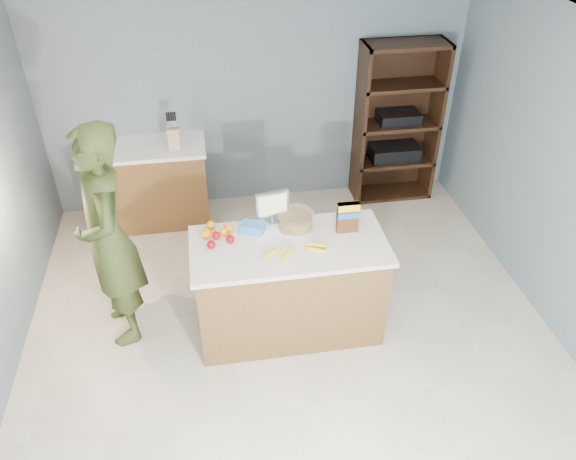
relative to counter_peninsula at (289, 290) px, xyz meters
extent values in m
cube|color=beige|center=(0.00, -0.30, -0.42)|extent=(4.50, 5.00, 0.02)
cube|color=slate|center=(0.00, 2.20, 0.83)|extent=(4.50, 0.02, 2.50)
cube|color=white|center=(0.00, -0.30, 2.08)|extent=(4.50, 5.00, 0.02)
cube|color=brown|center=(0.00, 0.00, 0.01)|extent=(1.50, 0.70, 0.86)
cube|color=silver|center=(0.00, 0.00, 0.46)|extent=(1.56, 0.76, 0.04)
cube|color=black|center=(0.00, 0.00, -0.37)|extent=(1.46, 0.66, 0.10)
cube|color=brown|center=(-1.20, 1.90, 0.01)|extent=(1.20, 0.60, 0.86)
cube|color=white|center=(-1.20, 1.90, 0.46)|extent=(1.24, 0.62, 0.04)
cube|color=black|center=(1.55, 2.18, 0.48)|extent=(0.90, 0.04, 1.80)
cube|color=black|center=(1.12, 2.00, 0.48)|extent=(0.04, 0.40, 1.80)
cube|color=black|center=(1.98, 2.00, 0.48)|extent=(0.04, 0.40, 1.80)
cube|color=black|center=(1.55, 2.00, -0.40)|extent=(0.90, 0.40, 0.04)
cube|color=black|center=(1.55, 2.00, 0.03)|extent=(0.90, 0.40, 0.04)
cube|color=black|center=(1.55, 2.00, 0.48)|extent=(0.90, 0.40, 0.04)
cube|color=black|center=(1.55, 2.00, 0.93)|extent=(0.90, 0.40, 0.04)
cube|color=black|center=(1.55, 2.00, 1.36)|extent=(0.90, 0.40, 0.04)
cube|color=black|center=(1.55, 2.00, 0.13)|extent=(0.55, 0.32, 0.16)
cube|color=black|center=(1.55, 2.00, 0.56)|extent=(0.45, 0.30, 0.12)
imported|color=#35411A|center=(-1.39, 0.21, 0.54)|extent=(0.62, 0.79, 1.92)
cube|color=tan|center=(-0.89, 1.81, 0.59)|extent=(0.12, 0.10, 0.22)
cylinder|color=black|center=(-0.93, 1.81, 0.75)|extent=(0.02, 0.02, 0.09)
cylinder|color=black|center=(-0.91, 1.81, 0.75)|extent=(0.02, 0.02, 0.09)
cylinder|color=black|center=(-0.89, 1.81, 0.75)|extent=(0.02, 0.02, 0.09)
cylinder|color=black|center=(-0.87, 1.81, 0.75)|extent=(0.02, 0.02, 0.09)
cylinder|color=black|center=(-0.85, 1.81, 0.75)|extent=(0.02, 0.02, 0.09)
cube|color=white|center=(-0.16, 0.15, 0.49)|extent=(0.24, 0.17, 0.00)
cube|color=white|center=(0.10, 0.09, 0.49)|extent=(0.25, 0.20, 0.00)
ellipsoid|color=yellow|center=(-0.15, -0.12, 0.50)|extent=(0.17, 0.14, 0.04)
ellipsoid|color=yellow|center=(-0.03, -0.14, 0.50)|extent=(0.15, 0.17, 0.04)
ellipsoid|color=yellow|center=(0.20, -0.08, 0.50)|extent=(0.19, 0.08, 0.04)
ellipsoid|color=yellow|center=(0.19, -0.14, 0.50)|extent=(0.18, 0.12, 0.04)
sphere|color=#98060D|center=(-0.56, 0.16, 0.52)|extent=(0.07, 0.07, 0.07)
sphere|color=#98060D|center=(-0.45, 0.09, 0.52)|extent=(0.07, 0.07, 0.07)
sphere|color=#98060D|center=(-0.61, 0.04, 0.52)|extent=(0.07, 0.07, 0.07)
sphere|color=orange|center=(-0.64, 0.18, 0.52)|extent=(0.07, 0.07, 0.07)
sphere|color=orange|center=(-0.59, 0.31, 0.52)|extent=(0.07, 0.07, 0.07)
sphere|color=orange|center=(-0.49, 0.20, 0.52)|extent=(0.07, 0.07, 0.07)
sphere|color=orange|center=(-0.46, 0.24, 0.52)|extent=(0.07, 0.07, 0.07)
sphere|color=orange|center=(-0.63, 0.20, 0.52)|extent=(0.07, 0.07, 0.07)
cube|color=blue|center=(-0.26, 0.21, 0.52)|extent=(0.21, 0.18, 0.08)
cylinder|color=#267219|center=(0.09, 0.22, 0.53)|extent=(0.27, 0.27, 0.09)
cylinder|color=white|center=(0.09, 0.22, 0.55)|extent=(0.30, 0.30, 0.13)
cylinder|color=silver|center=(-0.08, 0.33, 0.49)|extent=(0.12, 0.12, 0.01)
cylinder|color=silver|center=(-0.08, 0.33, 0.52)|extent=(0.02, 0.02, 0.05)
cube|color=silver|center=(-0.08, 0.33, 0.66)|extent=(0.28, 0.09, 0.22)
cube|color=yellow|center=(-0.08, 0.31, 0.66)|extent=(0.24, 0.05, 0.18)
cube|color=#592B14|center=(0.49, 0.10, 0.62)|extent=(0.18, 0.06, 0.26)
cube|color=yellow|center=(0.49, 0.10, 0.72)|extent=(0.18, 0.07, 0.06)
cube|color=blue|center=(0.49, 0.10, 0.65)|extent=(0.18, 0.07, 0.05)
camera|label=1|loc=(-0.58, -3.48, 3.13)|focal=35.00mm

